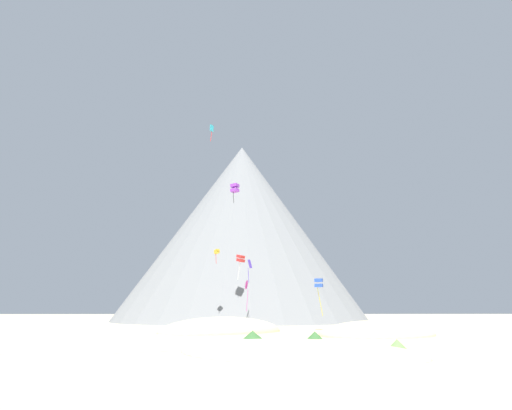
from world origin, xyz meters
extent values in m
plane|color=#CCBA8E|center=(0.00, 0.00, 0.00)|extent=(400.00, 400.00, 0.00)
ellipsoid|color=beige|center=(17.80, 19.21, 0.00)|extent=(20.56, 19.50, 3.70)
ellipsoid|color=#CCBA8E|center=(-15.94, 5.86, 0.00)|extent=(31.02, 23.46, 2.32)
ellipsoid|color=beige|center=(-2.14, 26.02, 0.00)|extent=(22.58, 21.32, 4.34)
ellipsoid|color=beige|center=(5.13, -2.23, 0.00)|extent=(24.87, 23.85, 1.85)
cone|color=#386633|center=(9.05, 13.55, 0.41)|extent=(2.35, 2.35, 0.81)
cone|color=#386633|center=(2.01, 14.00, 0.44)|extent=(2.85, 2.85, 0.88)
cone|color=#668C4C|center=(-8.55, 11.39, 0.33)|extent=(2.69, 2.69, 0.65)
cone|color=#568442|center=(-7.58, 5.47, 0.28)|extent=(1.90, 1.90, 0.55)
cone|color=#668C4C|center=(14.22, 1.30, 0.40)|extent=(2.21, 2.21, 0.80)
cone|color=slate|center=(-0.12, 80.44, 24.39)|extent=(90.47, 90.47, 48.79)
cone|color=slate|center=(3.59, 86.63, 17.58)|extent=(23.34, 23.34, 35.15)
cube|color=#5138B2|center=(1.80, 28.74, 9.92)|extent=(0.75, 0.61, 1.38)
cylinder|color=#5138B2|center=(1.59, 28.74, 8.18)|extent=(0.19, 0.20, 2.16)
cube|color=red|center=(0.32, 34.17, 11.04)|extent=(1.53, 1.52, 0.71)
cube|color=red|center=(0.32, 34.17, 11.66)|extent=(1.53, 1.52, 0.71)
cylinder|color=white|center=(0.04, 34.17, 9.34)|extent=(0.40, 0.34, 2.92)
cube|color=blue|center=(12.76, 31.69, 6.84)|extent=(1.53, 1.54, 0.58)
cube|color=blue|center=(12.76, 31.69, 7.65)|extent=(1.53, 1.54, 0.58)
cylinder|color=yellow|center=(12.87, 31.69, 4.34)|extent=(0.74, 0.42, 4.43)
cube|color=#33BCDB|center=(-4.28, 25.68, 30.82)|extent=(0.57, 0.69, 1.02)
cylinder|color=red|center=(-4.34, 25.68, 29.44)|extent=(0.23, 0.33, 1.73)
cube|color=purple|center=(-1.05, 43.27, 25.57)|extent=(1.85, 1.83, 0.71)
cube|color=purple|center=(-1.05, 43.27, 26.49)|extent=(1.85, 1.83, 0.71)
cylinder|color=black|center=(-1.28, 43.27, 24.14)|extent=(0.23, 0.13, 2.26)
cone|color=#D1339E|center=(1.41, 46.40, 7.65)|extent=(0.89, 1.83, 1.77)
cylinder|color=#D1339E|center=(1.50, 46.40, 4.75)|extent=(0.34, 0.30, 4.03)
cube|color=gold|center=(-4.38, 44.97, 13.68)|extent=(1.14, 1.13, 0.53)
cube|color=gold|center=(-4.38, 44.97, 14.06)|extent=(1.14, 1.13, 0.53)
cylinder|color=red|center=(-4.52, 44.97, 12.52)|extent=(0.24, 0.16, 1.97)
camera|label=1|loc=(1.18, -36.93, 3.45)|focal=30.08mm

